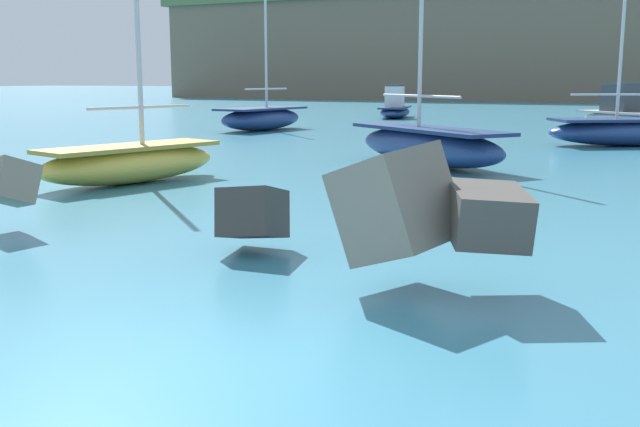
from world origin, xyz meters
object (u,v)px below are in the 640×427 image
object	(u,v)px
boat_mid_left	(627,131)
boat_far_left	(131,161)
boat_near_left	(625,115)
boat_far_centre	(428,144)
boat_mid_right	(262,118)
boat_near_right	(395,108)

from	to	relation	value
boat_mid_left	boat_far_left	xyz separation A→B (m)	(-10.16, -16.20, -0.03)
boat_near_left	boat_far_centre	bearing A→B (deg)	-102.02
boat_far_left	boat_mid_right	bearing A→B (deg)	110.29
boat_near_right	boat_mid_right	size ratio (longest dim) A/B	0.84
boat_mid_right	boat_far_left	bearing A→B (deg)	-69.71
boat_far_left	boat_far_centre	world-z (taller)	boat_far_centre
boat_near_left	boat_mid_right	size ratio (longest dim) A/B	0.80
boat_mid_left	boat_far_left	size ratio (longest dim) A/B	0.97
boat_near_right	boat_mid_left	size ratio (longest dim) A/B	0.89
boat_near_right	boat_mid_left	xyz separation A→B (m)	(14.81, -15.32, -0.07)
boat_near_right	boat_mid_left	bearing A→B (deg)	-45.98
boat_near_right	boat_far_left	bearing A→B (deg)	-81.61
boat_near_left	boat_far_left	size ratio (longest dim) A/B	0.81
boat_near_left	boat_mid_right	world-z (taller)	boat_mid_right
boat_near_left	boat_near_right	bearing A→B (deg)	158.68
boat_far_left	boat_far_centre	size ratio (longest dim) A/B	0.82
boat_near_left	boat_mid_left	bearing A→B (deg)	-85.88
boat_far_left	boat_mid_left	bearing A→B (deg)	57.89
boat_mid_right	boat_far_centre	world-z (taller)	boat_far_centre
boat_far_centre	boat_far_left	bearing A→B (deg)	-128.53
boat_near_left	boat_far_centre	distance (m)	19.74
boat_far_left	boat_far_centre	distance (m)	8.58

